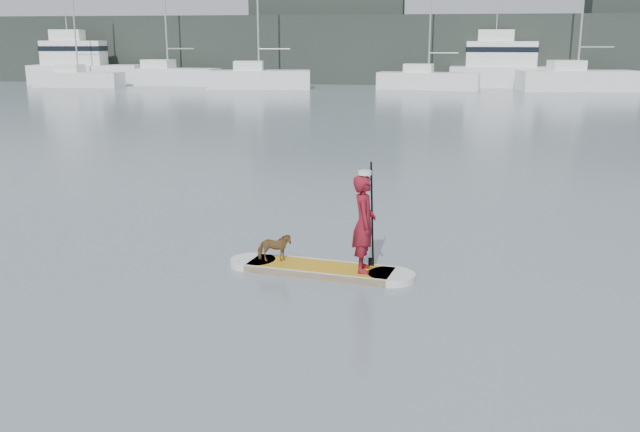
# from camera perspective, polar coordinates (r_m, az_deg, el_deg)

# --- Properties ---
(ground) EXTENTS (140.00, 140.00, 0.00)m
(ground) POSITION_cam_1_polar(r_m,az_deg,el_deg) (14.20, 8.56, -2.09)
(ground) COLOR slate
(ground) RESTS_ON ground
(paddleboard) EXTENTS (3.26, 1.22, 0.12)m
(paddleboard) POSITION_cam_1_polar(r_m,az_deg,el_deg) (12.23, 0.00, -4.28)
(paddleboard) COLOR #C38E12
(paddleboard) RESTS_ON ground
(paddler) EXTENTS (0.44, 0.63, 1.63)m
(paddler) POSITION_cam_1_polar(r_m,az_deg,el_deg) (11.77, 3.54, -0.60)
(paddler) COLOR maroon
(paddler) RESTS_ON paddleboard
(white_cap) EXTENTS (0.22, 0.22, 0.07)m
(white_cap) POSITION_cam_1_polar(r_m,az_deg,el_deg) (11.59, 3.61, 3.47)
(white_cap) COLOR silver
(white_cap) RESTS_ON paddler
(dog) EXTENTS (0.63, 0.40, 0.49)m
(dog) POSITION_cam_1_polar(r_m,az_deg,el_deg) (12.42, -3.67, -2.54)
(dog) COLOR #55371D
(dog) RESTS_ON paddleboard
(paddle) EXTENTS (0.10, 0.30, 2.00)m
(paddle) POSITION_cam_1_polar(r_m,az_deg,el_deg) (12.07, 4.17, -0.92)
(paddle) COLOR black
(paddle) RESTS_ON ground
(sailboat_a) EXTENTS (7.33, 2.38, 10.61)m
(sailboat_a) POSITION_cam_1_polar(r_m,az_deg,el_deg) (64.28, -18.80, 10.41)
(sailboat_a) COLOR white
(sailboat_a) RESTS_ON ground
(sailboat_b) EXTENTS (9.15, 3.42, 13.32)m
(sailboat_b) POSITION_cam_1_polar(r_m,az_deg,el_deg) (64.99, -12.10, 11.02)
(sailboat_b) COLOR white
(sailboat_b) RESTS_ON ground
(sailboat_c) EXTENTS (8.56, 4.09, 11.80)m
(sailboat_c) POSITION_cam_1_polar(r_m,az_deg,el_deg) (58.87, -4.97, 10.95)
(sailboat_c) COLOR white
(sailboat_c) RESTS_ON ground
(sailboat_d) EXTENTS (8.25, 3.42, 11.81)m
(sailboat_d) POSITION_cam_1_polar(r_m,az_deg,el_deg) (58.66, 8.59, 10.81)
(sailboat_d) COLOR white
(sailboat_d) RESTS_ON ground
(sailboat_e) EXTENTS (9.25, 4.33, 12.89)m
(sailboat_e) POSITION_cam_1_polar(r_m,az_deg,el_deg) (59.81, 19.79, 10.29)
(sailboat_e) COLOR white
(sailboat_e) RESTS_ON ground
(motor_yacht_a) EXTENTS (10.50, 3.85, 6.19)m
(motor_yacht_a) POSITION_cam_1_polar(r_m,az_deg,el_deg) (62.61, 14.78, 11.52)
(motor_yacht_a) COLOR white
(motor_yacht_a) RESTS_ON ground
(motor_yacht_b) EXTENTS (9.85, 4.62, 6.25)m
(motor_yacht_b) POSITION_cam_1_polar(r_m,az_deg,el_deg) (67.96, -18.59, 11.43)
(motor_yacht_b) COLOR white
(motor_yacht_b) RESTS_ON ground
(shore_mass) EXTENTS (90.00, 6.00, 6.00)m
(shore_mass) POSITION_cam_1_polar(r_m,az_deg,el_deg) (66.67, 9.23, 13.00)
(shore_mass) COLOR black
(shore_mass) RESTS_ON ground
(shore_building_west) EXTENTS (14.00, 4.00, 9.00)m
(shore_building_west) POSITION_cam_1_polar(r_m,az_deg,el_deg) (68.40, 0.60, 14.45)
(shore_building_west) COLOR black
(shore_building_west) RESTS_ON ground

